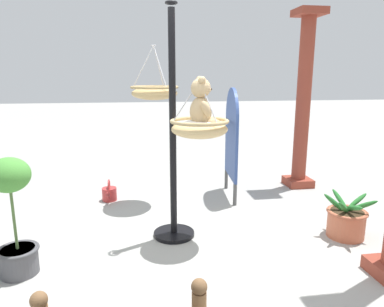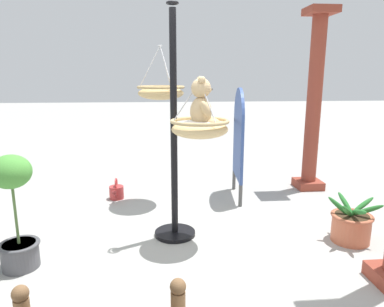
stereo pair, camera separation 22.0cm
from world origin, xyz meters
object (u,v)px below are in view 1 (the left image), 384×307
at_px(hanging_basket_with_teddy, 200,127).
at_px(greenhouse_pillar_right, 303,105).
at_px(hanging_basket_left_high, 155,92).
at_px(display_pole_central, 173,170).
at_px(teddy_bear, 202,106).
at_px(potted_plant_flowering_red, 346,220).
at_px(potted_plant_trailing_ivy, 13,215).
at_px(display_sign_board, 232,135).
at_px(watering_can, 109,193).

relative_size(hanging_basket_with_teddy, greenhouse_pillar_right, 0.22).
distance_m(hanging_basket_with_teddy, hanging_basket_left_high, 1.32).
relative_size(display_pole_central, hanging_basket_left_high, 3.47).
bearing_deg(greenhouse_pillar_right, teddy_bear, -48.59).
bearing_deg(greenhouse_pillar_right, potted_plant_flowering_red, -9.32).
distance_m(hanging_basket_left_high, potted_plant_trailing_ivy, 2.28).
distance_m(greenhouse_pillar_right, potted_plant_trailing_ivy, 4.13).
distance_m(greenhouse_pillar_right, potted_plant_flowering_red, 2.10).
distance_m(potted_plant_trailing_ivy, display_sign_board, 2.91).
bearing_deg(display_pole_central, display_sign_board, 140.97).
bearing_deg(potted_plant_flowering_red, teddy_bear, -95.65).
distance_m(hanging_basket_left_high, watering_can, 1.54).
bearing_deg(hanging_basket_with_teddy, potted_plant_flowering_red, 84.43).
distance_m(hanging_basket_left_high, potted_plant_flowering_red, 2.73).
height_order(potted_plant_flowering_red, potted_plant_trailing_ivy, potted_plant_trailing_ivy).
xyz_separation_m(display_pole_central, teddy_bear, (0.15, 0.27, 0.68)).
bearing_deg(hanging_basket_with_teddy, watering_can, -143.13).
xyz_separation_m(potted_plant_trailing_ivy, display_sign_board, (-1.69, 2.34, 0.35)).
xyz_separation_m(hanging_basket_with_teddy, potted_plant_flowering_red, (0.15, 1.57, -1.02)).
xyz_separation_m(hanging_basket_with_teddy, teddy_bear, (-0.00, 0.02, 0.21)).
distance_m(teddy_bear, display_sign_board, 1.54).
bearing_deg(greenhouse_pillar_right, hanging_basket_left_high, -80.15).
xyz_separation_m(hanging_basket_left_high, potted_plant_trailing_ivy, (1.63, -1.29, -0.95)).
bearing_deg(potted_plant_trailing_ivy, hanging_basket_left_high, 141.62).
distance_m(hanging_basket_with_teddy, potted_plant_trailing_ivy, 1.83).
relative_size(teddy_bear, display_sign_board, 0.32).
relative_size(hanging_basket_left_high, greenhouse_pillar_right, 0.26).
bearing_deg(teddy_bear, hanging_basket_left_high, -162.10).
relative_size(hanging_basket_with_teddy, hanging_basket_left_high, 0.85).
xyz_separation_m(display_pole_central, greenhouse_pillar_right, (-1.47, 2.12, 0.54)).
relative_size(hanging_basket_left_high, display_sign_board, 0.44).
distance_m(display_pole_central, greenhouse_pillar_right, 2.63).
relative_size(teddy_bear, potted_plant_flowering_red, 0.84).
bearing_deg(hanging_basket_with_teddy, display_pole_central, -120.96).
bearing_deg(display_sign_board, watering_can, -92.49).
height_order(display_pole_central, teddy_bear, display_pole_central).
bearing_deg(greenhouse_pillar_right, display_pole_central, -55.13).
height_order(hanging_basket_left_high, watering_can, hanging_basket_left_high).
height_order(teddy_bear, display_sign_board, teddy_bear).
height_order(hanging_basket_left_high, greenhouse_pillar_right, greenhouse_pillar_right).
xyz_separation_m(display_pole_central, potted_plant_flowering_red, (0.30, 1.82, -0.55)).
height_order(potted_plant_flowering_red, display_sign_board, display_sign_board).
bearing_deg(potted_plant_trailing_ivy, potted_plant_flowering_red, 94.19).
bearing_deg(hanging_basket_left_high, display_pole_central, 6.60).
distance_m(hanging_basket_with_teddy, display_sign_board, 1.49).
height_order(teddy_bear, watering_can, teddy_bear).
relative_size(greenhouse_pillar_right, display_sign_board, 1.71).
height_order(display_pole_central, potted_plant_trailing_ivy, display_pole_central).
height_order(display_pole_central, hanging_basket_left_high, display_pole_central).
relative_size(display_sign_board, watering_can, 4.41).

